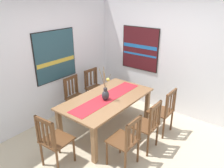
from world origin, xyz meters
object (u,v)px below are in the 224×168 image
at_px(dining_table, 107,102).
at_px(chair_2, 147,125).
at_px(painting_on_side_wall, 140,49).
at_px(chair_4, 54,140).
at_px(chair_0, 76,96).
at_px(chair_5, 163,111).
at_px(chair_1, 95,87).
at_px(centerpiece_vase, 106,93).
at_px(painting_on_back_wall, 55,56).
at_px(chair_3, 126,140).

relative_size(dining_table, chair_2, 2.02).
xyz_separation_m(dining_table, painting_on_side_wall, (1.50, 0.20, 0.74)).
bearing_deg(chair_4, chair_0, 33.85).
xyz_separation_m(chair_5, painting_on_side_wall, (0.91, 1.11, 0.88)).
distance_m(dining_table, chair_5, 1.10).
relative_size(chair_0, chair_1, 1.01).
bearing_deg(chair_1, chair_2, -110.51).
height_order(centerpiece_vase, chair_1, centerpiece_vase).
xyz_separation_m(chair_0, chair_5, (0.60, -1.80, -0.00)).
distance_m(chair_4, painting_on_back_wall, 1.93).
distance_m(dining_table, chair_0, 0.90).
distance_m(chair_0, chair_5, 1.89).
xyz_separation_m(chair_0, chair_4, (-1.29, -0.87, 0.00)).
xyz_separation_m(chair_3, chair_4, (-0.69, 0.87, 0.02)).
relative_size(chair_2, painting_on_side_wall, 0.91).
bearing_deg(chair_3, chair_1, 54.51).
xyz_separation_m(centerpiece_vase, chair_4, (-1.20, 0.06, -0.37)).
relative_size(chair_3, painting_on_side_wall, 0.88).
bearing_deg(chair_3, painting_on_side_wall, 26.64).
xyz_separation_m(chair_0, painting_on_side_wall, (1.50, -0.69, 0.88)).
height_order(chair_1, chair_5, chair_5).
relative_size(chair_2, chair_4, 0.99).
relative_size(chair_4, painting_on_side_wall, 0.92).
bearing_deg(painting_on_side_wall, chair_0, 155.47).
xyz_separation_m(chair_3, painting_on_back_wall, (0.46, 2.14, 0.90)).
height_order(chair_5, painting_on_side_wall, painting_on_side_wall).
relative_size(chair_0, chair_4, 0.98).
relative_size(chair_2, chair_5, 0.99).
bearing_deg(chair_1, painting_on_side_wall, -39.65).
distance_m(chair_2, painting_on_back_wall, 2.37).
bearing_deg(dining_table, painting_on_back_wall, 96.08).
xyz_separation_m(dining_table, chair_5, (0.60, -0.91, -0.15)).
relative_size(chair_3, chair_5, 0.96).
bearing_deg(chair_1, chair_3, -125.49).
bearing_deg(dining_table, chair_5, -56.83).
bearing_deg(chair_4, painting_on_side_wall, 3.73).
bearing_deg(chair_2, dining_table, 88.28).
height_order(chair_5, painting_on_back_wall, painting_on_back_wall).
distance_m(chair_0, chair_4, 1.56).
relative_size(chair_3, chair_4, 0.96).
distance_m(chair_1, chair_2, 1.94).
bearing_deg(painting_on_side_wall, centerpiece_vase, -171.36).
bearing_deg(painting_on_back_wall, chair_3, -102.26).
bearing_deg(chair_4, dining_table, -0.81).
height_order(chair_0, painting_on_side_wall, painting_on_side_wall).
bearing_deg(centerpiece_vase, chair_2, -85.65).
xyz_separation_m(centerpiece_vase, chair_0, (0.09, 0.93, -0.38)).
bearing_deg(chair_4, chair_3, -51.55).
relative_size(chair_0, chair_5, 0.98).
bearing_deg(centerpiece_vase, chair_0, 84.22).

